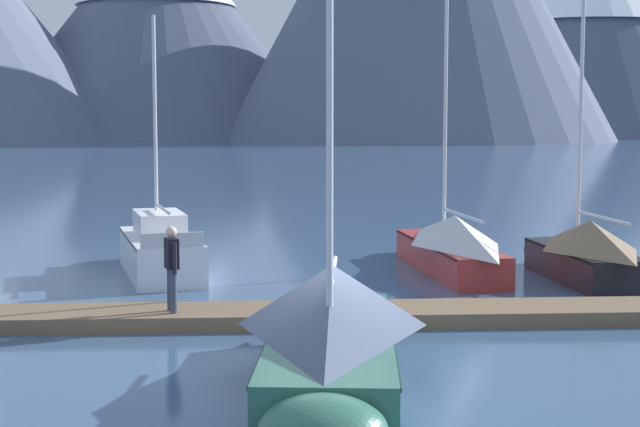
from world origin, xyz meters
TOP-DOWN VIEW (x-y plane):
  - ground_plane at (0.00, 0.00)m, footprint 700.00×700.00m
  - mountain_central_massif at (-24.78, 174.03)m, footprint 67.99×67.99m
  - mountain_east_summit at (61.69, 190.31)m, footprint 77.22×77.22m
  - dock at (0.00, 4.00)m, footprint 25.47×2.40m
  - sailboat_mid_dock_port at (-4.10, 10.37)m, footprint 2.92×6.01m
  - sailboat_mid_dock_starboard at (-0.09, -0.93)m, footprint 2.45×7.18m
  - sailboat_far_berth at (3.59, 10.31)m, footprint 2.24×7.21m
  - sailboat_outer_slip at (6.70, 8.80)m, footprint 2.04×5.86m
  - person_on_dock at (-2.99, 3.69)m, footprint 0.33×0.56m

SIDE VIEW (x-z plane):
  - ground_plane at x=0.00m, z-range 0.00..0.00m
  - dock at x=0.00m, z-range -0.01..0.29m
  - sailboat_mid_dock_port at x=-4.10m, z-range -2.72..4.04m
  - sailboat_far_berth at x=3.59m, z-range -3.10..4.61m
  - sailboat_outer_slip at x=6.70m, z-range -3.64..5.16m
  - sailboat_mid_dock_starboard at x=-0.09m, z-range -3.19..4.94m
  - person_on_dock at x=-2.99m, z-range 0.42..2.11m
  - mountain_central_massif at x=-24.78m, z-range 0.95..44.12m
  - mountain_east_summit at x=61.69m, z-range 1.48..48.68m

